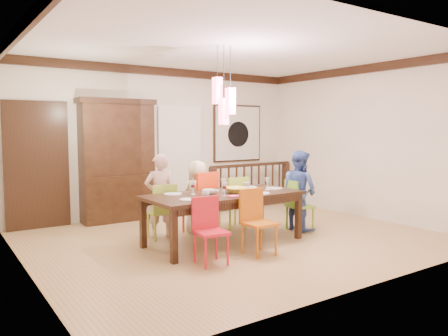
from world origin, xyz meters
TOP-DOWN VIEW (x-y plane):
  - floor at (0.00, 0.00)m, footprint 6.00×6.00m
  - ceiling at (0.00, 0.00)m, footprint 6.00×6.00m
  - wall_back at (0.00, 2.50)m, footprint 6.00×0.00m
  - wall_left at (-3.00, 0.00)m, footprint 0.00×5.00m
  - wall_right at (3.00, 0.00)m, footprint 0.00×5.00m
  - crown_molding at (0.00, 0.00)m, footprint 6.00×5.00m
  - panel_door at (-2.40, 2.45)m, footprint 1.04×0.07m
  - white_doorway at (0.35, 2.46)m, footprint 0.97×0.05m
  - painting at (1.80, 2.46)m, footprint 1.25×0.06m
  - pendant_cluster at (-0.31, -0.13)m, footprint 0.27×0.21m
  - dining_table at (-0.31, -0.13)m, footprint 2.37×1.12m
  - chair_far_left at (-0.97, 0.64)m, footprint 0.42×0.42m
  - chair_far_mid at (-0.28, 0.65)m, footprint 0.54×0.54m
  - chair_far_right at (0.38, 0.63)m, footprint 0.41×0.41m
  - chair_near_left at (-1.02, -0.89)m, footprint 0.41×0.41m
  - chair_near_mid at (-0.26, -0.89)m, footprint 0.40×0.40m
  - chair_end_right at (1.19, -0.17)m, footprint 0.46×0.46m
  - china_hutch at (-1.04, 2.30)m, footprint 1.42×0.46m
  - balustrade at (1.81, 1.95)m, footprint 2.18×0.20m
  - person_far_left at (-0.96, 0.70)m, footprint 0.53×0.40m
  - person_far_mid at (-0.28, 0.69)m, footprint 0.62×0.45m
  - person_end_right at (1.22, -0.12)m, footprint 0.55×0.68m
  - serving_bowl at (-0.14, -0.19)m, footprint 0.37×0.37m
  - small_bowl at (-0.52, -0.07)m, footprint 0.27×0.27m
  - cup_left at (-0.74, -0.30)m, footprint 0.13×0.13m
  - cup_right at (0.28, 0.09)m, footprint 0.13×0.13m
  - plate_far_left at (-1.00, 0.18)m, footprint 0.26×0.26m
  - plate_far_mid at (-0.35, 0.18)m, footprint 0.26×0.26m
  - plate_far_right at (0.36, 0.14)m, footprint 0.26×0.26m
  - plate_near_left at (-1.05, -0.39)m, footprint 0.26×0.26m
  - plate_near_mid at (0.11, -0.48)m, footprint 0.26×0.26m
  - plate_end_right at (0.60, -0.18)m, footprint 0.26×0.26m
  - wine_glass_a at (-0.76, 0.02)m, footprint 0.08×0.08m
  - wine_glass_b at (-0.19, 0.06)m, footprint 0.08×0.08m
  - wine_glass_c at (-0.46, -0.36)m, footprint 0.08×0.08m
  - wine_glass_d at (0.44, -0.22)m, footprint 0.08×0.08m
  - napkin at (-0.39, -0.49)m, footprint 0.18×0.14m

SIDE VIEW (x-z plane):
  - floor at x=0.00m, z-range 0.00..0.00m
  - chair_near_left at x=-1.02m, z-range 0.06..0.90m
  - chair_end_right at x=1.19m, z-range 0.06..0.91m
  - chair_far_left at x=-0.97m, z-range 0.06..0.92m
  - balustrade at x=1.81m, z-range 0.02..0.98m
  - chair_near_mid at x=-0.26m, z-range 0.06..0.94m
  - chair_far_right at x=0.38m, z-range 0.06..0.95m
  - chair_far_mid at x=-0.28m, z-range 0.07..1.08m
  - person_far_mid at x=-0.28m, z-range 0.00..1.19m
  - person_far_left at x=-0.96m, z-range 0.00..1.32m
  - person_end_right at x=1.22m, z-range 0.00..1.34m
  - dining_table at x=-0.31m, z-range 0.30..1.05m
  - plate_far_left at x=-1.00m, z-range 0.75..0.76m
  - plate_far_mid at x=-0.35m, z-range 0.75..0.76m
  - plate_far_right at x=0.36m, z-range 0.75..0.76m
  - plate_near_left at x=-1.05m, z-range 0.75..0.76m
  - plate_near_mid at x=0.11m, z-range 0.75..0.76m
  - plate_end_right at x=0.60m, z-range 0.75..0.76m
  - napkin at x=-0.39m, z-range 0.75..0.76m
  - small_bowl at x=-0.52m, z-range 0.75..0.81m
  - serving_bowl at x=-0.14m, z-range 0.75..0.83m
  - cup_left at x=-0.74m, z-range 0.75..0.84m
  - cup_right at x=0.28m, z-range 0.75..0.85m
  - wine_glass_a at x=-0.76m, z-range 0.75..0.94m
  - wine_glass_b at x=-0.19m, z-range 0.75..0.94m
  - wine_glass_c at x=-0.46m, z-range 0.75..0.94m
  - wine_glass_d at x=0.44m, z-range 0.75..0.94m
  - panel_door at x=-2.40m, z-range -0.07..2.17m
  - white_doorway at x=0.35m, z-range -0.06..2.16m
  - china_hutch at x=-1.04m, z-range 0.00..2.25m
  - wall_back at x=0.00m, z-range -1.55..4.45m
  - wall_left at x=-3.00m, z-range -1.05..3.95m
  - wall_right at x=3.00m, z-range -1.05..3.95m
  - painting at x=1.80m, z-range 0.97..2.22m
  - pendant_cluster at x=-0.31m, z-range 1.54..2.68m
  - crown_molding at x=0.00m, z-range 2.74..2.90m
  - ceiling at x=0.00m, z-range 2.90..2.90m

